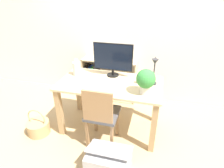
# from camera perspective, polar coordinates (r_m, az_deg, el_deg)

# --- Properties ---
(ground_plane) EXTENTS (10.00, 10.00, 0.00)m
(ground_plane) POSITION_cam_1_polar(r_m,az_deg,el_deg) (2.91, -0.51, -12.71)
(ground_plane) COLOR tan
(wall_back) EXTENTS (8.00, 0.05, 2.60)m
(wall_back) POSITION_cam_1_polar(r_m,az_deg,el_deg) (3.24, 4.15, 17.10)
(wall_back) COLOR silver
(wall_back) RESTS_ON ground_plane
(desk) EXTENTS (1.36, 0.74, 0.75)m
(desk) POSITION_cam_1_polar(r_m,az_deg,el_deg) (2.56, -0.57, -2.16)
(desk) COLOR #D8BC8C
(desk) RESTS_ON ground_plane
(monitor) EXTENTS (0.55, 0.17, 0.47)m
(monitor) POSITION_cam_1_polar(r_m,az_deg,el_deg) (2.60, 0.28, 7.92)
(monitor) COLOR black
(monitor) RESTS_ON desk
(keyboard) EXTENTS (0.35, 0.11, 0.02)m
(keyboard) POSITION_cam_1_polar(r_m,az_deg,el_deg) (2.47, -1.97, 0.42)
(keyboard) COLOR #B2B2B7
(keyboard) RESTS_ON desk
(vase) EXTENTS (0.11, 0.11, 0.25)m
(vase) POSITION_cam_1_polar(r_m,az_deg,el_deg) (2.71, -10.70, 4.81)
(vase) COLOR silver
(vase) RESTS_ON desk
(desk_lamp) EXTENTS (0.10, 0.19, 0.38)m
(desk_lamp) POSITION_cam_1_polar(r_m,az_deg,el_deg) (2.37, 12.73, 4.40)
(desk_lamp) COLOR #2D2D33
(desk_lamp) RESTS_ON desk
(potted_plant) EXTENTS (0.23, 0.23, 0.31)m
(potted_plant) POSITION_cam_1_polar(r_m,az_deg,el_deg) (2.19, 10.25, 1.26)
(potted_plant) COLOR silver
(potted_plant) RESTS_ON desk
(chair) EXTENTS (0.40, 0.40, 0.87)m
(chair) POSITION_cam_1_polar(r_m,az_deg,el_deg) (2.34, -3.32, -9.13)
(chair) COLOR #4C4C51
(chair) RESTS_ON ground_plane
(bookshelf) EXTENTS (0.96, 0.28, 0.76)m
(bookshelf) POSITION_cam_1_polar(r_m,az_deg,el_deg) (3.49, -3.46, 0.92)
(bookshelf) COLOR #D8BC8C
(bookshelf) RESTS_ON ground_plane
(basket) EXTENTS (0.31, 0.31, 0.39)m
(basket) POSITION_cam_1_polar(r_m,az_deg,el_deg) (2.94, -21.53, -12.06)
(basket) COLOR tan
(basket) RESTS_ON ground_plane
(storage_box) EXTENTS (0.49, 0.38, 0.34)m
(storage_box) POSITION_cam_1_polar(r_m,az_deg,el_deg) (2.27, -1.06, -22.54)
(storage_box) COLOR #B2B2B7
(storage_box) RESTS_ON ground_plane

